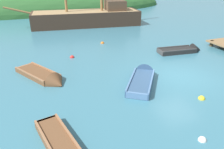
{
  "coord_description": "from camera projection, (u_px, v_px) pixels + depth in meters",
  "views": [
    {
      "loc": [
        -8.31,
        -9.47,
        5.55
      ],
      "look_at": [
        -3.98,
        1.07,
        0.34
      ],
      "focal_mm": 35.25,
      "sensor_mm": 36.0,
      "label": 1
    }
  ],
  "objects": [
    {
      "name": "shore_hill",
      "position": [
        32.0,
        9.0,
        38.11
      ],
      "size": [
        49.34,
        18.36,
        8.72
      ],
      "primitive_type": "ellipsoid",
      "color": "#2D602D",
      "rests_on": "ground"
    },
    {
      "name": "buoy_red",
      "position": [
        72.0,
        58.0,
        16.06
      ],
      "size": [
        0.33,
        0.33,
        0.33
      ],
      "primitive_type": "sphere",
      "color": "red",
      "rests_on": "ground"
    },
    {
      "name": "rowboat_near_dock",
      "position": [
        183.0,
        51.0,
        17.16
      ],
      "size": [
        3.66,
        1.5,
        1.03
      ],
      "rotation": [
        0.0,
        0.0,
        6.16
      ],
      "color": "black",
      "rests_on": "ground"
    },
    {
      "name": "rowboat_portside",
      "position": [
        45.0,
        78.0,
        12.74
      ],
      "size": [
        2.8,
        3.99,
        1.13
      ],
      "rotation": [
        0.0,
        0.0,
        5.19
      ],
      "color": "brown",
      "rests_on": "ground"
    },
    {
      "name": "buoy_orange",
      "position": [
        102.0,
        43.0,
        19.36
      ],
      "size": [
        0.31,
        0.31,
        0.31
      ],
      "primitive_type": "sphere",
      "color": "orange",
      "rests_on": "ground"
    },
    {
      "name": "ground_plane",
      "position": [
        180.0,
        76.0,
        13.14
      ],
      "size": [
        120.0,
        120.0,
        0.0
      ],
      "primitive_type": "plane",
      "color": "teal"
    },
    {
      "name": "buoy_yellow",
      "position": [
        201.0,
        99.0,
        10.74
      ],
      "size": [
        0.33,
        0.33,
        0.33
      ],
      "primitive_type": "sphere",
      "color": "yellow",
      "rests_on": "ground"
    },
    {
      "name": "rowboat_outer_right",
      "position": [
        143.0,
        79.0,
        12.55
      ],
      "size": [
        3.2,
        3.71,
        1.12
      ],
      "rotation": [
        0.0,
        0.0,
        0.92
      ],
      "color": "#335175",
      "rests_on": "ground"
    },
    {
      "name": "sailing_ship",
      "position": [
        88.0,
        20.0,
        25.87
      ],
      "size": [
        15.09,
        5.31,
        11.65
      ],
      "rotation": [
        0.0,
        0.0,
        2.99
      ],
      "color": "#38281E",
      "rests_on": "ground"
    },
    {
      "name": "buoy_white",
      "position": [
        202.0,
        140.0,
        8.06
      ],
      "size": [
        0.3,
        0.3,
        0.3
      ],
      "primitive_type": "sphere",
      "color": "white",
      "rests_on": "ground"
    }
  ]
}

